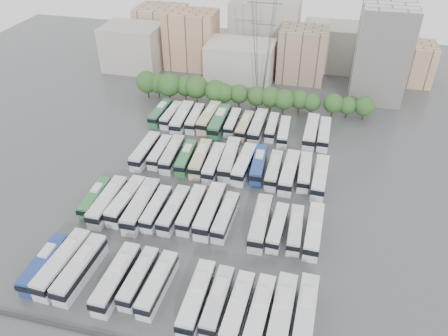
% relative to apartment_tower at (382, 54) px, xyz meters
% --- Properties ---
extents(ground, '(220.00, 220.00, 0.00)m').
position_rel_apartment_tower_xyz_m(ground, '(-34.00, -58.00, -13.00)').
color(ground, '#424447').
rests_on(ground, ground).
extents(tree_line, '(66.02, 7.75, 8.33)m').
position_rel_apartment_tower_xyz_m(tree_line, '(-38.07, -15.96, -8.59)').
color(tree_line, black).
rests_on(tree_line, ground).
extents(city_buildings, '(102.00, 35.00, 20.00)m').
position_rel_apartment_tower_xyz_m(city_buildings, '(-41.46, 13.86, -5.13)').
color(city_buildings, '#9E998E').
rests_on(city_buildings, ground).
extents(apartment_tower, '(14.00, 14.00, 26.00)m').
position_rel_apartment_tower_xyz_m(apartment_tower, '(0.00, 0.00, 0.00)').
color(apartment_tower, silver).
rests_on(apartment_tower, ground).
extents(electricity_pylon, '(9.00, 6.91, 33.83)m').
position_rel_apartment_tower_xyz_m(electricity_pylon, '(-32.00, -8.00, 5.66)').
color(electricity_pylon, slate).
rests_on(electricity_pylon, ground).
extents(bus_r0_s0, '(2.61, 11.79, 3.70)m').
position_rel_apartment_tower_xyz_m(bus_r0_s0, '(-55.33, -81.97, -11.19)').
color(bus_r0_s0, navy).
rests_on(bus_r0_s0, ground).
extents(bus_r0_s1, '(3.64, 13.68, 4.25)m').
position_rel_apartment_tower_xyz_m(bus_r0_s1, '(-52.26, -81.30, -10.91)').
color(bus_r0_s1, silver).
rests_on(bus_r0_s1, ground).
extents(bus_r0_s2, '(3.44, 13.29, 4.13)m').
position_rel_apartment_tower_xyz_m(bus_r0_s2, '(-48.91, -81.57, -10.97)').
color(bus_r0_s2, silver).
rests_on(bus_r0_s2, ground).
extents(bus_r0_s4, '(3.12, 13.14, 4.10)m').
position_rel_apartment_tower_xyz_m(bus_r0_s4, '(-42.33, -82.08, -10.98)').
color(bus_r0_s4, silver).
rests_on(bus_r0_s4, ground).
extents(bus_r0_s5, '(2.84, 11.46, 3.57)m').
position_rel_apartment_tower_xyz_m(bus_r0_s5, '(-39.01, -80.94, -11.25)').
color(bus_r0_s5, silver).
rests_on(bus_r0_s5, ground).
extents(bus_r0_s6, '(3.08, 12.03, 3.74)m').
position_rel_apartment_tower_xyz_m(bus_r0_s6, '(-35.62, -81.49, -11.16)').
color(bus_r0_s6, silver).
rests_on(bus_r0_s6, ground).
extents(bus_r0_s8, '(2.82, 12.86, 4.03)m').
position_rel_apartment_tower_xyz_m(bus_r0_s8, '(-28.85, -82.66, -11.02)').
color(bus_r0_s8, silver).
rests_on(bus_r0_s8, ground).
extents(bus_r0_s9, '(2.76, 11.93, 3.73)m').
position_rel_apartment_tower_xyz_m(bus_r0_s9, '(-25.65, -82.40, -11.17)').
color(bus_r0_s9, silver).
rests_on(bus_r0_s9, ground).
extents(bus_r0_s10, '(3.13, 12.34, 3.84)m').
position_rel_apartment_tower_xyz_m(bus_r0_s10, '(-22.41, -83.02, -11.11)').
color(bus_r0_s10, white).
rests_on(bus_r0_s10, ground).
extents(bus_r0_s11, '(3.20, 12.28, 3.82)m').
position_rel_apartment_tower_xyz_m(bus_r0_s11, '(-19.12, -82.84, -11.13)').
color(bus_r0_s11, white).
rests_on(bus_r0_s11, ground).
extents(bus_r0_s12, '(3.36, 13.68, 4.27)m').
position_rel_apartment_tower_xyz_m(bus_r0_s12, '(-15.90, -82.84, -10.91)').
color(bus_r0_s12, silver).
rests_on(bus_r0_s12, ground).
extents(bus_r0_s13, '(3.18, 12.96, 4.04)m').
position_rel_apartment_tower_xyz_m(bus_r0_s13, '(-12.55, -81.63, -11.02)').
color(bus_r0_s13, silver).
rests_on(bus_r0_s13, ground).
extents(bus_r1_s0, '(2.66, 10.88, 3.39)m').
position_rel_apartment_tower_xyz_m(bus_r1_s0, '(-55.48, -63.97, -11.33)').
color(bus_r1_s0, '#30713E').
rests_on(bus_r1_s0, ground).
extents(bus_r1_s1, '(2.86, 13.00, 4.08)m').
position_rel_apartment_tower_xyz_m(bus_r1_s1, '(-52.26, -64.75, -11.00)').
color(bus_r1_s1, silver).
rests_on(bus_r1_s1, ground).
extents(bus_r1_s2, '(3.44, 12.93, 4.02)m').
position_rel_apartment_tower_xyz_m(bus_r1_s2, '(-48.96, -63.58, -11.03)').
color(bus_r1_s2, white).
rests_on(bus_r1_s2, ground).
extents(bus_r1_s3, '(3.17, 13.73, 4.30)m').
position_rel_apartment_tower_xyz_m(bus_r1_s3, '(-45.41, -64.46, -10.89)').
color(bus_r1_s3, silver).
rests_on(bus_r1_s3, ground).
extents(bus_r1_s4, '(2.56, 11.36, 3.56)m').
position_rel_apartment_tower_xyz_m(bus_r1_s4, '(-42.46, -64.18, -11.25)').
color(bus_r1_s4, white).
rests_on(bus_r1_s4, ground).
extents(bus_r1_s5, '(2.97, 12.04, 3.75)m').
position_rel_apartment_tower_xyz_m(bus_r1_s5, '(-39.00, -63.86, -11.16)').
color(bus_r1_s5, silver).
rests_on(bus_r1_s5, ground).
extents(bus_r1_s6, '(2.71, 12.05, 3.77)m').
position_rel_apartment_tower_xyz_m(bus_r1_s6, '(-35.72, -62.93, -11.15)').
color(bus_r1_s6, silver).
rests_on(bus_r1_s6, ground).
extents(bus_r1_s7, '(3.08, 13.65, 4.28)m').
position_rel_apartment_tower_xyz_m(bus_r1_s7, '(-32.17, -62.69, -10.90)').
color(bus_r1_s7, silver).
rests_on(bus_r1_s7, ground).
extents(bus_r1_s8, '(2.97, 11.87, 3.70)m').
position_rel_apartment_tower_xyz_m(bus_r1_s8, '(-28.96, -63.40, -11.18)').
color(bus_r1_s8, silver).
rests_on(bus_r1_s8, ground).
extents(bus_r1_s10, '(3.06, 13.04, 4.08)m').
position_rel_apartment_tower_xyz_m(bus_r1_s10, '(-22.33, -63.66, -11.00)').
color(bus_r1_s10, silver).
rests_on(bus_r1_s10, ground).
extents(bus_r1_s11, '(2.91, 11.19, 3.48)m').
position_rel_apartment_tower_xyz_m(bus_r1_s11, '(-19.11, -63.88, -11.29)').
color(bus_r1_s11, white).
rests_on(bus_r1_s11, ground).
extents(bus_r1_s12, '(2.68, 11.05, 3.45)m').
position_rel_apartment_tower_xyz_m(bus_r1_s12, '(-15.91, -63.67, -11.31)').
color(bus_r1_s12, silver).
rests_on(bus_r1_s12, ground).
extents(bus_r1_s13, '(3.02, 12.58, 3.93)m').
position_rel_apartment_tower_xyz_m(bus_r1_s13, '(-12.63, -63.50, -11.07)').
color(bus_r1_s13, white).
rests_on(bus_r1_s13, ground).
extents(bus_r2_s1, '(2.89, 12.73, 3.99)m').
position_rel_apartment_tower_xyz_m(bus_r2_s1, '(-52.13, -45.91, -11.04)').
color(bus_r2_s1, silver).
rests_on(bus_r2_s1, ground).
extents(bus_r2_s2, '(2.63, 11.20, 3.50)m').
position_rel_apartment_tower_xyz_m(bus_r2_s2, '(-48.84, -45.17, -11.28)').
color(bus_r2_s2, silver).
rests_on(bus_r2_s2, ground).
extents(bus_r2_s3, '(3.16, 12.33, 3.84)m').
position_rel_apartment_tower_xyz_m(bus_r2_s3, '(-45.76, -45.53, -11.12)').
color(bus_r2_s3, silver).
rests_on(bus_r2_s3, ground).
extents(bus_r2_s4, '(2.96, 11.44, 3.56)m').
position_rel_apartment_tower_xyz_m(bus_r2_s4, '(-42.32, -45.97, -11.25)').
color(bus_r2_s4, '#30713E').
rests_on(bus_r2_s4, ground).
extents(bus_r2_s5, '(3.22, 12.37, 3.85)m').
position_rel_apartment_tower_xyz_m(bus_r2_s5, '(-38.97, -45.82, -11.11)').
color(bus_r2_s5, '#CAB98B').
rests_on(bus_r2_s5, ground).
extents(bus_r2_s6, '(2.89, 12.40, 3.88)m').
position_rel_apartment_tower_xyz_m(bus_r2_s6, '(-35.62, -46.74, -11.10)').
color(bus_r2_s6, silver).
rests_on(bus_r2_s6, ground).
extents(bus_r2_s7, '(3.64, 13.77, 4.28)m').
position_rel_apartment_tower_xyz_m(bus_r2_s7, '(-32.55, -44.71, -10.90)').
color(bus_r2_s7, silver).
rests_on(bus_r2_s7, ground).
extents(bus_r2_s8, '(3.42, 12.91, 4.01)m').
position_rel_apartment_tower_xyz_m(bus_r2_s8, '(-29.04, -45.68, -11.03)').
color(bus_r2_s8, white).
rests_on(bus_r2_s8, ground).
extents(bus_r2_s9, '(3.24, 12.33, 3.83)m').
position_rel_apartment_tower_xyz_m(bus_r2_s9, '(-25.91, -45.16, -11.12)').
color(bus_r2_s9, navy).
rests_on(bus_r2_s9, ground).
extents(bus_r2_s10, '(2.58, 11.73, 3.68)m').
position_rel_apartment_tower_xyz_m(bus_r2_s10, '(-22.40, -46.19, -11.19)').
color(bus_r2_s10, silver).
rests_on(bus_r2_s10, ground).
extents(bus_r2_s11, '(3.30, 13.29, 4.14)m').
position_rel_apartment_tower_xyz_m(bus_r2_s11, '(-19.04, -46.60, -10.97)').
color(bus_r2_s11, silver).
rests_on(bus_r2_s11, ground).
extents(bus_r2_s12, '(2.81, 11.74, 3.67)m').
position_rel_apartment_tower_xyz_m(bus_r2_s12, '(-15.86, -45.27, -11.20)').
color(bus_r2_s12, silver).
rests_on(bus_r2_s12, ground).
extents(bus_r2_s13, '(3.22, 12.90, 4.02)m').
position_rel_apartment_tower_xyz_m(bus_r2_s13, '(-12.55, -46.78, -11.03)').
color(bus_r2_s13, white).
rests_on(bus_r2_s13, ground).
extents(bus_r3_s0, '(2.83, 11.66, 3.64)m').
position_rel_apartment_tower_xyz_m(bus_r3_s0, '(-55.43, -27.20, -11.21)').
color(bus_r3_s0, '#2E6B43').
rests_on(bus_r3_s0, ground).
extents(bus_r3_s1, '(2.82, 11.23, 3.50)m').
position_rel_apartment_tower_xyz_m(bus_r3_s1, '(-52.26, -27.56, -11.28)').
color(bus_r3_s1, silver).
rests_on(bus_r3_s1, ground).
extents(bus_r3_s2, '(3.46, 13.58, 4.23)m').
position_rel_apartment_tower_xyz_m(bus_r3_s2, '(-48.78, -29.07, -10.92)').
color(bus_r3_s2, silver).
rests_on(bus_r3_s2, ground).
extents(bus_r3_s3, '(3.03, 11.79, 3.67)m').
position_rel_apartment_tower_xyz_m(bus_r3_s3, '(-45.63, -27.93, -11.20)').
color(bus_r3_s3, silver).
rests_on(bus_r3_s3, ground).
extents(bus_r3_s4, '(3.40, 13.30, 4.14)m').
position_rel_apartment_tower_xyz_m(bus_r3_s4, '(-42.13, -27.14, -10.97)').
color(bus_r3_s4, '#CFBB8E').
rests_on(bus_r3_s4, ground).
extents(bus_r3_s5, '(3.03, 13.71, 4.30)m').
position_rel_apartment_tower_xyz_m(bus_r3_s5, '(-38.92, -28.83, -10.89)').
color(bus_r3_s5, '#2D6A44').
rests_on(bus_r3_s5, ground).
extents(bus_r3_s6, '(2.51, 11.08, 3.47)m').
position_rel_apartment_tower_xyz_m(bus_r3_s6, '(-35.72, -27.61, -11.30)').
color(bus_r3_s6, white).
rests_on(bus_r3_s6, ground).
extents(bus_r3_s7, '(2.85, 11.48, 3.58)m').
position_rel_apartment_tower_xyz_m(bus_r3_s7, '(-32.34, -28.70, -11.24)').
color(bus_r3_s7, '#C2B785').
rests_on(bus_r3_s7, ground).
extents(bus_r3_s8, '(3.08, 13.29, 4.16)m').
position_rel_apartment_tower_xyz_m(bus_r3_s8, '(-29.00, -28.67, -10.96)').
color(bus_r3_s8, silver).
rests_on(bus_r3_s8, ground).
extents(bus_r3_s9, '(2.55, 10.94, 3.42)m').
position_rel_apartment_tower_xyz_m(bus_r3_s9, '(-25.59, -27.58, -11.32)').
color(bus_r3_s9, silver).
rests_on(bus_r3_s9, ground).
extents(bus_r3_s10, '(2.91, 11.56, 3.60)m').
position_rel_apartment_tower_xyz_m(bus_r3_s10, '(-22.37, -29.33, -11.23)').
color(bus_r3_s10, white).
rests_on(bus_r3_s10, ground).
extents(bus_r3_s12, '(3.22, 13.48, 4.21)m').
position_rel_apartment_tower_xyz_m(bus_r3_s12, '(-15.86, -28.30, -10.93)').
color(bus_r3_s12, silver).
rests_on(bus_r3_s12, ground).
extents(bus_r3_s13, '(2.81, 12.30, 3.85)m').
position_rel_apartment_tower_xyz_m(bus_r3_s13, '(-12.70, -28.21, -11.11)').
color(bus_r3_s13, silver).
rests_on(bus_r3_s13, ground).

